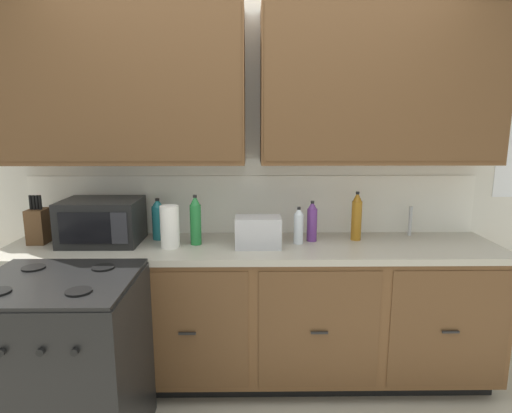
{
  "coord_description": "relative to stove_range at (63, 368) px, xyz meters",
  "views": [
    {
      "loc": [
        -0.01,
        -2.28,
        1.68
      ],
      "look_at": [
        0.02,
        0.27,
        1.18
      ],
      "focal_mm": 29.84,
      "sensor_mm": 36.0,
      "label": 1
    }
  ],
  "objects": [
    {
      "name": "toaster",
      "position": [
        0.99,
        0.58,
        0.56
      ],
      "size": [
        0.28,
        0.18,
        0.19
      ],
      "color": "#B7B7BC",
      "rests_on": "counter_run"
    },
    {
      "name": "bottle_clear",
      "position": [
        1.25,
        0.65,
        0.58
      ],
      "size": [
        0.06,
        0.06,
        0.24
      ],
      "color": "silver",
      "rests_on": "counter_run"
    },
    {
      "name": "sink_faucet",
      "position": [
        2.03,
        0.84,
        0.56
      ],
      "size": [
        0.02,
        0.02,
        0.2
      ],
      "primitive_type": "cylinder",
      "color": "#B2B5BA",
      "rests_on": "counter_run"
    },
    {
      "name": "wall_unit",
      "position": [
        0.97,
        0.83,
        1.2
      ],
      "size": [
        4.26,
        0.4,
        2.54
      ],
      "color": "silver",
      "rests_on": "ground_plane"
    },
    {
      "name": "bottle_green",
      "position": [
        0.6,
        0.64,
        0.61
      ],
      "size": [
        0.07,
        0.07,
        0.32
      ],
      "color": "#237A38",
      "rests_on": "counter_run"
    },
    {
      "name": "bottle_violet",
      "position": [
        1.34,
        0.71,
        0.59
      ],
      "size": [
        0.07,
        0.07,
        0.26
      ],
      "color": "#663384",
      "rests_on": "counter_run"
    },
    {
      "name": "ground_plane",
      "position": [
        0.96,
        0.33,
        -0.47
      ],
      "size": [
        8.0,
        8.0,
        0.0
      ],
      "primitive_type": "plane",
      "color": "#B2A893"
    },
    {
      "name": "counter_run",
      "position": [
        0.97,
        0.63,
        0.01
      ],
      "size": [
        3.09,
        0.64,
        0.93
      ],
      "color": "black",
      "rests_on": "ground_plane"
    },
    {
      "name": "bottle_teal",
      "position": [
        0.34,
        0.76,
        0.59
      ],
      "size": [
        0.08,
        0.08,
        0.27
      ],
      "color": "#1E707A",
      "rests_on": "counter_run"
    },
    {
      "name": "paper_towel_roll",
      "position": [
        0.45,
        0.58,
        0.59
      ],
      "size": [
        0.12,
        0.12,
        0.26
      ],
      "primitive_type": "cylinder",
      "color": "white",
      "rests_on": "counter_run"
    },
    {
      "name": "knife_block",
      "position": [
        -0.4,
        0.68,
        0.57
      ],
      "size": [
        0.11,
        0.14,
        0.31
      ],
      "color": "#52361E",
      "rests_on": "counter_run"
    },
    {
      "name": "microwave",
      "position": [
        0.01,
        0.68,
        0.6
      ],
      "size": [
        0.48,
        0.37,
        0.28
      ],
      "color": "black",
      "rests_on": "counter_run"
    },
    {
      "name": "stove_range",
      "position": [
        0.0,
        0.0,
        0.0
      ],
      "size": [
        0.76,
        0.68,
        0.95
      ],
      "color": "black",
      "rests_on": "ground_plane"
    },
    {
      "name": "bottle_amber",
      "position": [
        1.64,
        0.73,
        0.62
      ],
      "size": [
        0.07,
        0.07,
        0.32
      ],
      "color": "#9E6619",
      "rests_on": "counter_run"
    }
  ]
}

